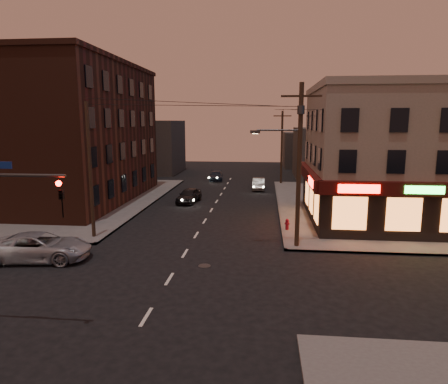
# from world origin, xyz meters

# --- Properties ---
(ground) EXTENTS (120.00, 120.00, 0.00)m
(ground) POSITION_xyz_m (0.00, 0.00, 0.00)
(ground) COLOR black
(ground) RESTS_ON ground
(sidewalk_ne) EXTENTS (24.00, 28.00, 0.15)m
(sidewalk_ne) POSITION_xyz_m (18.00, 19.00, 0.07)
(sidewalk_ne) COLOR #514F4C
(sidewalk_ne) RESTS_ON ground
(sidewalk_nw) EXTENTS (24.00, 28.00, 0.15)m
(sidewalk_nw) POSITION_xyz_m (-18.00, 19.00, 0.07)
(sidewalk_nw) COLOR #514F4C
(sidewalk_nw) RESTS_ON ground
(pizza_building) EXTENTS (15.85, 12.85, 10.50)m
(pizza_building) POSITION_xyz_m (15.93, 13.43, 5.35)
(pizza_building) COLOR gray
(pizza_building) RESTS_ON sidewalk_ne
(brick_apartment) EXTENTS (12.00, 20.00, 13.00)m
(brick_apartment) POSITION_xyz_m (-14.50, 19.00, 6.65)
(brick_apartment) COLOR #422015
(brick_apartment) RESTS_ON sidewalk_nw
(bg_building_ne_a) EXTENTS (10.00, 12.00, 7.00)m
(bg_building_ne_a) POSITION_xyz_m (14.00, 38.00, 3.50)
(bg_building_ne_a) COLOR #3F3D3A
(bg_building_ne_a) RESTS_ON ground
(bg_building_nw) EXTENTS (9.00, 10.00, 8.00)m
(bg_building_nw) POSITION_xyz_m (-13.00, 42.00, 4.00)
(bg_building_nw) COLOR #3F3D3A
(bg_building_nw) RESTS_ON ground
(bg_building_ne_b) EXTENTS (8.00, 8.00, 6.00)m
(bg_building_ne_b) POSITION_xyz_m (12.00, 52.00, 3.00)
(bg_building_ne_b) COLOR #3F3D3A
(bg_building_ne_b) RESTS_ON ground
(utility_pole_main) EXTENTS (4.20, 0.44, 10.00)m
(utility_pole_main) POSITION_xyz_m (6.68, 5.80, 5.76)
(utility_pole_main) COLOR #382619
(utility_pole_main) RESTS_ON sidewalk_ne
(utility_pole_far) EXTENTS (0.26, 0.26, 9.00)m
(utility_pole_far) POSITION_xyz_m (6.80, 32.00, 4.65)
(utility_pole_far) COLOR #382619
(utility_pole_far) RESTS_ON sidewalk_ne
(utility_pole_west) EXTENTS (0.24, 0.24, 9.00)m
(utility_pole_west) POSITION_xyz_m (-6.80, 6.50, 4.65)
(utility_pole_west) COLOR #382619
(utility_pole_west) RESTS_ON sidewalk_nw
(suv_cross) EXTENTS (5.98, 3.30, 1.58)m
(suv_cross) POSITION_xyz_m (-8.06, 2.00, 0.79)
(suv_cross) COLOR #A0A3A9
(suv_cross) RESTS_ON ground
(sedan_near) EXTENTS (2.22, 4.37, 1.43)m
(sedan_near) POSITION_xyz_m (-2.64, 19.22, 0.71)
(sedan_near) COLOR black
(sedan_near) RESTS_ON ground
(sedan_mid) EXTENTS (1.44, 4.04, 1.33)m
(sedan_mid) POSITION_xyz_m (4.05, 27.53, 0.66)
(sedan_mid) COLOR #61605B
(sedan_mid) RESTS_ON ground
(sedan_far) EXTENTS (2.07, 4.34, 1.22)m
(sedan_far) POSITION_xyz_m (-1.80, 34.39, 0.61)
(sedan_far) COLOR black
(sedan_far) RESTS_ON ground
(fire_hydrant) EXTENTS (0.37, 0.37, 0.81)m
(fire_hydrant) POSITION_xyz_m (6.40, 9.54, 0.59)
(fire_hydrant) COLOR maroon
(fire_hydrant) RESTS_ON sidewalk_ne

